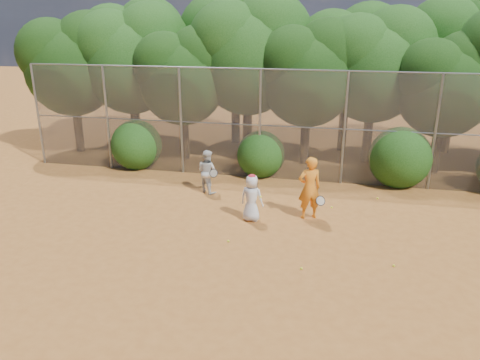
# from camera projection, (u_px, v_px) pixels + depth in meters

# --- Properties ---
(ground) EXTENTS (80.00, 80.00, 0.00)m
(ground) POSITION_uv_depth(u_px,v_px,m) (258.00, 255.00, 11.87)
(ground) COLOR #955521
(ground) RESTS_ON ground
(fence_back) EXTENTS (20.05, 0.09, 4.03)m
(fence_back) POSITION_uv_depth(u_px,v_px,m) (284.00, 125.00, 16.74)
(fence_back) COLOR gray
(fence_back) RESTS_ON ground
(tree_0) EXTENTS (4.38, 3.81, 6.00)m
(tree_0) POSITION_uv_depth(u_px,v_px,m) (72.00, 61.00, 19.81)
(tree_0) COLOR black
(tree_0) RESTS_ON ground
(tree_1) EXTENTS (4.64, 4.03, 6.35)m
(tree_1) POSITION_uv_depth(u_px,v_px,m) (132.00, 55.00, 19.71)
(tree_1) COLOR black
(tree_1) RESTS_ON ground
(tree_2) EXTENTS (3.99, 3.47, 5.47)m
(tree_2) POSITION_uv_depth(u_px,v_px,m) (183.00, 73.00, 18.77)
(tree_2) COLOR black
(tree_2) RESTS_ON ground
(tree_3) EXTENTS (4.89, 4.26, 6.70)m
(tree_3) POSITION_uv_depth(u_px,v_px,m) (250.00, 51.00, 18.94)
(tree_3) COLOR black
(tree_3) RESTS_ON ground
(tree_4) EXTENTS (4.19, 3.64, 5.73)m
(tree_4) POSITION_uv_depth(u_px,v_px,m) (310.00, 70.00, 18.11)
(tree_4) COLOR black
(tree_4) RESTS_ON ground
(tree_5) EXTENTS (4.51, 3.92, 6.17)m
(tree_5) POSITION_uv_depth(u_px,v_px,m) (376.00, 62.00, 18.27)
(tree_5) COLOR black
(tree_5) RESTS_ON ground
(tree_6) EXTENTS (3.86, 3.36, 5.29)m
(tree_6) POSITION_uv_depth(u_px,v_px,m) (447.00, 82.00, 17.05)
(tree_6) COLOR black
(tree_6) RESTS_ON ground
(tree_9) EXTENTS (4.83, 4.20, 6.62)m
(tree_9) POSITION_uv_depth(u_px,v_px,m) (132.00, 47.00, 21.97)
(tree_9) COLOR black
(tree_9) RESTS_ON ground
(tree_10) EXTENTS (5.15, 4.48, 7.06)m
(tree_10) POSITION_uv_depth(u_px,v_px,m) (237.00, 42.00, 21.09)
(tree_10) COLOR black
(tree_10) RESTS_ON ground
(tree_11) EXTENTS (4.64, 4.03, 6.35)m
(tree_11) POSITION_uv_depth(u_px,v_px,m) (349.00, 55.00, 19.90)
(tree_11) COLOR black
(tree_11) RESTS_ON ground
(tree_12) EXTENTS (5.02, 4.37, 6.88)m
(tree_12) POSITION_uv_depth(u_px,v_px,m) (461.00, 47.00, 19.47)
(tree_12) COLOR black
(tree_12) RESTS_ON ground
(bush_0) EXTENTS (2.00, 2.00, 2.00)m
(bush_0) POSITION_uv_depth(u_px,v_px,m) (136.00, 143.00, 18.51)
(bush_0) COLOR #184110
(bush_0) RESTS_ON ground
(bush_1) EXTENTS (1.80, 1.80, 1.80)m
(bush_1) POSITION_uv_depth(u_px,v_px,m) (261.00, 152.00, 17.58)
(bush_1) COLOR #184110
(bush_1) RESTS_ON ground
(bush_2) EXTENTS (2.20, 2.20, 2.20)m
(bush_2) POSITION_uv_depth(u_px,v_px,m) (400.00, 155.00, 16.54)
(bush_2) COLOR #184110
(bush_2) RESTS_ON ground
(player_yellow) EXTENTS (0.93, 0.69, 1.91)m
(player_yellow) POSITION_uv_depth(u_px,v_px,m) (309.00, 188.00, 13.78)
(player_yellow) COLOR orange
(player_yellow) RESTS_ON ground
(player_teen) EXTENTS (0.77, 0.57, 1.44)m
(player_teen) POSITION_uv_depth(u_px,v_px,m) (252.00, 198.00, 13.68)
(player_teen) COLOR silver
(player_teen) RESTS_ON ground
(player_white) EXTENTS (0.92, 0.86, 1.49)m
(player_white) POSITION_uv_depth(u_px,v_px,m) (207.00, 171.00, 15.90)
(player_white) COLOR silver
(player_white) RESTS_ON ground
(ball_0) EXTENTS (0.07, 0.07, 0.07)m
(ball_0) POSITION_uv_depth(u_px,v_px,m) (394.00, 266.00, 11.32)
(ball_0) COLOR yellow
(ball_0) RESTS_ON ground
(ball_1) EXTENTS (0.07, 0.07, 0.07)m
(ball_1) POSITION_uv_depth(u_px,v_px,m) (332.00, 207.00, 14.76)
(ball_1) COLOR yellow
(ball_1) RESTS_ON ground
(ball_2) EXTENTS (0.07, 0.07, 0.07)m
(ball_2) POSITION_uv_depth(u_px,v_px,m) (301.00, 268.00, 11.19)
(ball_2) COLOR yellow
(ball_2) RESTS_ON ground
(ball_3) EXTENTS (0.07, 0.07, 0.07)m
(ball_3) POSITION_uv_depth(u_px,v_px,m) (228.00, 241.00, 12.55)
(ball_3) COLOR yellow
(ball_3) RESTS_ON ground
(ball_4) EXTENTS (0.07, 0.07, 0.07)m
(ball_4) POSITION_uv_depth(u_px,v_px,m) (378.00, 198.00, 15.49)
(ball_4) COLOR yellow
(ball_4) RESTS_ON ground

